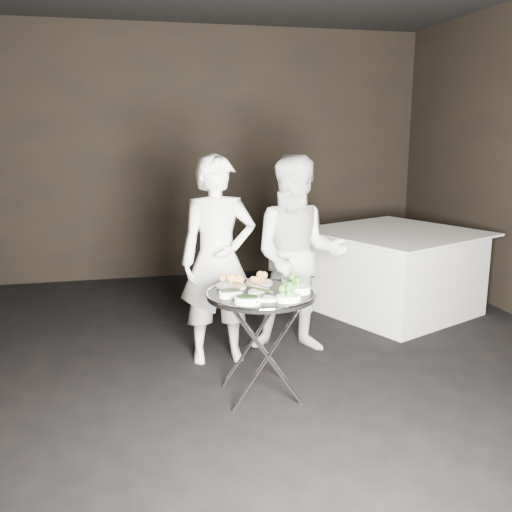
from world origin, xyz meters
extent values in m
cube|color=black|center=(0.00, 0.00, -0.03)|extent=(6.00, 7.00, 0.05)
cube|color=black|center=(0.00, 3.52, 1.50)|extent=(6.00, 0.05, 3.00)
cylinder|color=silver|center=(0.16, -0.16, 0.35)|extent=(0.49, 0.02, 0.71)
cylinder|color=silver|center=(0.16, -0.16, 0.35)|extent=(0.49, 0.02, 0.71)
cylinder|color=silver|center=(0.16, 0.21, 0.35)|extent=(0.49, 0.02, 0.71)
cylinder|color=silver|center=(0.16, 0.21, 0.35)|extent=(0.49, 0.02, 0.71)
cylinder|color=silver|center=(-0.05, 0.02, 0.68)|extent=(0.02, 0.41, 0.02)
cylinder|color=silver|center=(0.36, 0.02, 0.68)|extent=(0.02, 0.41, 0.02)
cylinder|color=black|center=(0.16, 0.02, 0.72)|extent=(0.72, 0.72, 0.03)
torus|color=silver|center=(0.16, 0.02, 0.73)|extent=(0.74, 0.74, 0.02)
cylinder|color=beige|center=(-0.01, 0.20, 0.74)|extent=(0.21, 0.21, 0.02)
cylinder|color=beige|center=(0.20, 0.24, 0.74)|extent=(0.19, 0.19, 0.02)
cylinder|color=white|center=(0.40, 0.17, 0.75)|extent=(0.11, 0.11, 0.04)
cylinder|color=silver|center=(-0.02, 0.18, 0.78)|extent=(0.13, 0.13, 0.01)
cylinder|color=silver|center=(0.21, 0.23, 0.78)|extent=(0.04, 0.18, 0.01)
cylinder|color=silver|center=(0.39, 0.15, 0.78)|extent=(0.08, 0.16, 0.01)
cylinder|color=silver|center=(-0.06, -0.03, 0.78)|extent=(0.16, 0.08, 0.01)
cylinder|color=silver|center=(0.38, -0.03, 0.78)|extent=(0.09, 0.16, 0.01)
cylinder|color=silver|center=(0.16, 0.03, 0.78)|extent=(0.09, 0.16, 0.01)
imported|color=silver|center=(-0.02, 0.72, 0.81)|extent=(0.59, 0.39, 1.61)
imported|color=silver|center=(0.65, 0.78, 0.80)|extent=(0.91, 0.79, 1.60)
cube|color=silver|center=(1.89, 1.56, 0.40)|extent=(1.28, 1.28, 0.80)
cube|color=silver|center=(1.89, 1.56, 0.81)|extent=(1.44, 1.44, 0.02)
camera|label=1|loc=(-0.69, -3.51, 1.78)|focal=40.00mm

